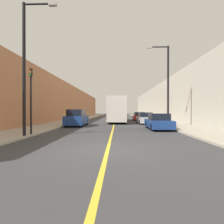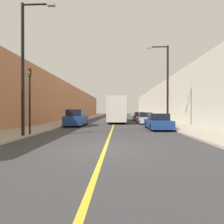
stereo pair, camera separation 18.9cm
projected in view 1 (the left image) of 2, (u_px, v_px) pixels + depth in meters
The scene contains 14 objects.
ground_plane at pixel (108, 150), 7.68m from camera, with size 200.00×200.00×0.00m, color #38383A.
sidewalk_left at pixel (83, 118), 37.89m from camera, with size 3.66×72.00×0.13m, color #A89E8C.
sidewalk_right at pixel (149, 118), 37.44m from camera, with size 3.66×72.00×0.13m, color #A89E8C.
building_row_left at pixel (65, 103), 37.99m from camera, with size 4.00×72.00×6.97m, color #B2724C.
building_row_right at pixel (167, 102), 37.29m from camera, with size 4.00×72.00×7.23m, color #B7B2A3.
road_center_line at pixel (116, 119), 37.67m from camera, with size 0.16×72.00×0.01m, color gold.
bus at pixel (117, 109), 27.12m from camera, with size 2.49×11.92×3.58m.
parked_suv_left at pixel (77, 118), 19.58m from camera, with size 1.89×4.45×1.86m.
car_right_near at pixel (158, 122), 16.06m from camera, with size 1.84×4.45×1.47m.
car_right_mid at pixel (145, 119), 23.20m from camera, with size 1.77×4.79×1.50m.
car_right_far at pixel (139, 117), 30.31m from camera, with size 1.82×4.39×1.50m.
street_lamp_left at pixel (26, 62), 11.15m from camera, with size 2.22×0.24×8.49m.
street_lamp_right at pixel (166, 81), 17.66m from camera, with size 2.22×0.24×8.15m.
traffic_light at pixel (31, 98), 11.85m from camera, with size 0.16×0.18×4.48m.
Camera 1 is at (0.43, -7.66, 1.72)m, focal length 28.00 mm.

